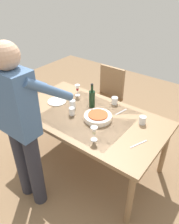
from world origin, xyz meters
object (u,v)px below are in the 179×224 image
Objects in this scene: chair_near at (108,94)px; dining_table at (89,120)px; water_cup_near_left at (73,105)px; wine_glass_left at (94,131)px; water_cup_near_right at (115,101)px; wine_bottle at (92,98)px; serving_bowl_pasta at (98,117)px; person_server at (22,123)px; dinner_plate_near at (57,101)px; water_cup_far_right at (142,120)px; wine_glass_right at (77,88)px; water_cup_far_left at (72,111)px.

dining_table is at bearing 110.12° from chair_near.
wine_glass_left is at bearing 150.60° from water_cup_near_left.
chair_near is at bearing -49.79° from water_cup_near_right.
wine_bottle is 0.99× the size of serving_bowl_pasta.
person_server is 7.34× the size of dinner_plate_near.
dinner_plate_near is (1.04, 0.22, -0.04)m from water_cup_far_right.
chair_near is 1.09m from water_cup_far_right.
dining_table is 0.51m from dinner_plate_near.
person_server is at bearing 67.72° from serving_bowl_pasta.
wine_glass_right is at bearing -77.72° from person_server.
water_cup_far_left is at bearing -23.74° from wine_glass_left.
wine_glass_left is 0.73m from water_cup_near_right.
water_cup_near_left is 0.36m from serving_bowl_pasta.
dining_table is at bearing -46.57° from wine_glass_left.
water_cup_near_left is at bearing 179.72° from dinner_plate_near.
serving_bowl_pasta is at bearing 151.71° from wine_glass_right.
wine_glass_left reaches higher than dinner_plate_near.
water_cup_far_right is (-0.63, -0.05, -0.07)m from wine_bottle.
wine_glass_right is 0.66× the size of dinner_plate_near.
chair_near reaches higher than wine_glass_left.
serving_bowl_pasta is (-0.12, 0.00, 0.10)m from dining_table.
wine_glass_left is 0.35m from serving_bowl_pasta.
person_server reaches higher than water_cup_far_right.
wine_glass_right is at bearing -60.24° from water_cup_near_left.
person_server is 0.93m from wine_bottle.
water_cup_far_left is at bearing 75.50° from wine_bottle.
wine_glass_left is at bearing 133.43° from dining_table.
water_cup_near_right is 0.48m from water_cup_far_right.
water_cup_far_left and water_cup_far_right have the same top height.
water_cup_near_left is (0.54, -0.30, -0.05)m from wine_glass_left.
wine_glass_left is at bearing 106.48° from water_cup_near_right.
wine_glass_right is (0.22, -1.02, -0.14)m from person_server.
dining_table is 0.59m from water_cup_far_right.
chair_near is 10.41× the size of water_cup_far_left.
person_server reaches higher than serving_bowl_pasta.
wine_bottle is 0.64m from water_cup_far_right.
wine_glass_right is at bearing -58.00° from water_cup_far_left.
person_server is 0.67m from water_cup_far_left.
water_cup_near_right is at bearing -129.98° from water_cup_near_left.
person_server is (0.19, 0.74, 0.30)m from dining_table.
dining_table is at bearing -1.47° from serving_bowl_pasta.
water_cup_near_left is (0.06, -0.74, -0.18)m from person_server.
person_server is (-0.13, 1.60, 0.43)m from chair_near.
wine_glass_right is at bearing 80.84° from chair_near.
water_cup_near_right is at bearing 130.21° from chair_near.
water_cup_far_left is 0.29× the size of serving_bowl_pasta.
water_cup_far_left is at bearing 24.69° from water_cup_far_right.
water_cup_far_right is at bearing 159.40° from water_cup_near_right.
chair_near reaches higher than wine_glass_right.
dining_table is 0.28m from water_cup_near_left.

